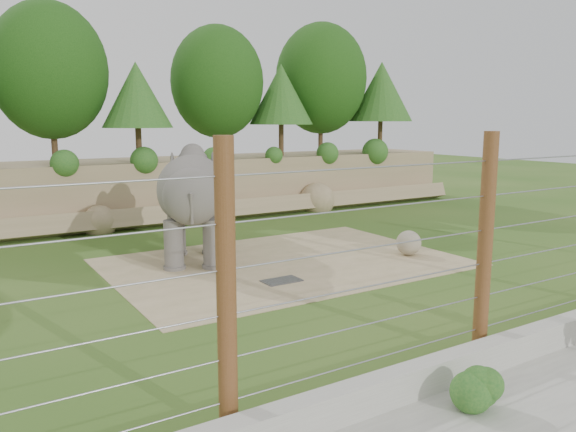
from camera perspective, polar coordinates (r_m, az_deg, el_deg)
ground at (r=14.06m, az=4.36°, el=-7.61°), size 90.00×90.00×0.00m
back_embankment at (r=24.99m, az=-12.08°, el=9.00°), size 30.00×5.52×8.77m
dirt_patch at (r=16.72m, az=-0.37°, el=-4.73°), size 10.00×7.00×0.02m
drain_grate at (r=14.78m, az=-0.64°, el=-6.58°), size 1.00×0.60×0.03m
elephant at (r=16.79m, az=-9.64°, el=0.98°), size 3.27×4.49×3.34m
stone_ball at (r=17.89m, az=12.16°, el=-2.69°), size 0.78×0.78×0.78m
retaining_wall at (r=10.63m, az=20.98°, el=-12.67°), size 26.00×0.35×0.50m
barrier_fence at (r=10.40m, az=19.38°, el=-2.95°), size 20.26×0.26×4.00m
walkway_shrub at (r=9.02m, az=19.10°, el=-16.05°), size 0.66×0.66×0.66m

